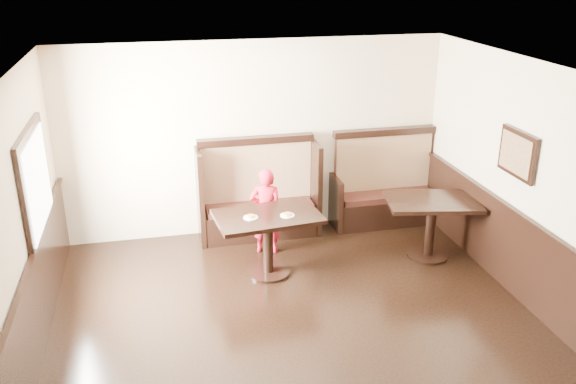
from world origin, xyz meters
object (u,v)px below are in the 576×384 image
object	(u,v)px
booth_main	(258,200)
child	(266,211)
table_main	(268,229)
booth_neighbor	(384,192)
table_neighbor	(431,214)

from	to	relation	value
booth_main	child	bearing A→B (deg)	-90.02
booth_main	table_main	distance (m)	1.23
table_main	child	bearing A→B (deg)	75.01
booth_main	booth_neighbor	distance (m)	1.95
booth_neighbor	table_main	bearing A→B (deg)	-149.24
booth_neighbor	table_main	xyz separation A→B (m)	(-2.05, -1.22, 0.15)
table_main	child	world-z (taller)	child
booth_main	child	distance (m)	0.61
booth_main	table_main	xyz separation A→B (m)	(-0.10, -1.22, 0.11)
booth_neighbor	table_main	size ratio (longest dim) A/B	1.20
booth_main	table_main	size ratio (longest dim) A/B	1.27
booth_main	table_neighbor	bearing A→B (deg)	-30.02
table_main	table_neighbor	world-z (taller)	table_neighbor
booth_main	table_main	world-z (taller)	booth_main
table_main	child	xyz separation A→B (m)	(0.10, 0.62, -0.03)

